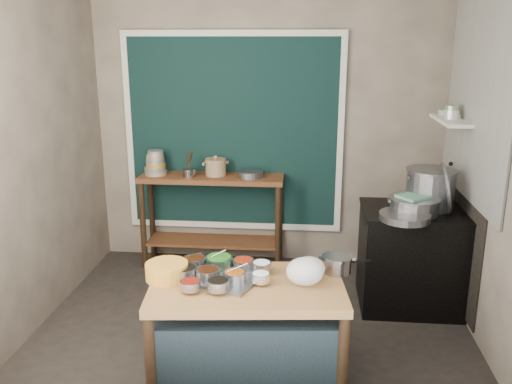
# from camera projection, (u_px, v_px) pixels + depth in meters

# --- Properties ---
(floor) EXTENTS (3.50, 3.00, 0.02)m
(floor) POSITION_uv_depth(u_px,v_px,m) (253.00, 329.00, 4.42)
(floor) COLOR #28231F
(floor) RESTS_ON ground
(back_wall) EXTENTS (3.50, 0.02, 2.80)m
(back_wall) POSITION_uv_depth(u_px,v_px,m) (268.00, 128.00, 5.49)
(back_wall) COLOR gray
(back_wall) RESTS_ON floor
(left_wall) EXTENTS (0.02, 3.00, 2.80)m
(left_wall) POSITION_uv_depth(u_px,v_px,m) (28.00, 156.00, 4.20)
(left_wall) COLOR gray
(left_wall) RESTS_ON floor
(right_wall) EXTENTS (0.02, 3.00, 2.80)m
(right_wall) POSITION_uv_depth(u_px,v_px,m) (497.00, 166.00, 3.88)
(right_wall) COLOR gray
(right_wall) RESTS_ON floor
(curtain_panel) EXTENTS (2.10, 0.02, 1.90)m
(curtain_panel) POSITION_uv_depth(u_px,v_px,m) (233.00, 133.00, 5.49)
(curtain_panel) COLOR black
(curtain_panel) RESTS_ON back_wall
(curtain_frame) EXTENTS (2.22, 0.03, 2.02)m
(curtain_frame) POSITION_uv_depth(u_px,v_px,m) (233.00, 134.00, 5.49)
(curtain_frame) COLOR beige
(curtain_frame) RESTS_ON back_wall
(tile_panel) EXTENTS (0.02, 1.70, 1.70)m
(tile_panel) POSITION_uv_depth(u_px,v_px,m) (477.00, 95.00, 4.29)
(tile_panel) COLOR #B2B2AA
(tile_panel) RESTS_ON right_wall
(soot_patch) EXTENTS (0.01, 1.30, 1.30)m
(soot_patch) POSITION_uv_depth(u_px,v_px,m) (460.00, 227.00, 4.69)
(soot_patch) COLOR black
(soot_patch) RESTS_ON right_wall
(wall_shelf) EXTENTS (0.22, 0.70, 0.03)m
(wall_shelf) POSITION_uv_depth(u_px,v_px,m) (451.00, 120.00, 4.65)
(wall_shelf) COLOR beige
(wall_shelf) RESTS_ON right_wall
(prep_table) EXTENTS (1.32, 0.84, 0.75)m
(prep_table) POSITION_uv_depth(u_px,v_px,m) (247.00, 335.00, 3.60)
(prep_table) COLOR #905F34
(prep_table) RESTS_ON floor
(back_counter) EXTENTS (1.45, 0.40, 0.95)m
(back_counter) POSITION_uv_depth(u_px,v_px,m) (212.00, 220.00, 5.57)
(back_counter) COLOR #5C2F1A
(back_counter) RESTS_ON floor
(stove_block) EXTENTS (0.90, 0.68, 0.85)m
(stove_block) POSITION_uv_depth(u_px,v_px,m) (414.00, 260.00, 4.71)
(stove_block) COLOR black
(stove_block) RESTS_ON floor
(stove_top) EXTENTS (0.92, 0.69, 0.03)m
(stove_top) POSITION_uv_depth(u_px,v_px,m) (418.00, 211.00, 4.59)
(stove_top) COLOR black
(stove_top) RESTS_ON stove_block
(condiment_tray) EXTENTS (0.58, 0.50, 0.02)m
(condiment_tray) POSITION_uv_depth(u_px,v_px,m) (221.00, 278.00, 3.56)
(condiment_tray) COLOR gray
(condiment_tray) RESTS_ON prep_table
(condiment_bowls) EXTENTS (0.65, 0.51, 0.07)m
(condiment_bowls) POSITION_uv_depth(u_px,v_px,m) (218.00, 271.00, 3.56)
(condiment_bowls) COLOR gray
(condiment_bowls) RESTS_ON condiment_tray
(yellow_basin) EXTENTS (0.37, 0.37, 0.11)m
(yellow_basin) POSITION_uv_depth(u_px,v_px,m) (167.00, 271.00, 3.56)
(yellow_basin) COLOR #C57435
(yellow_basin) RESTS_ON prep_table
(saucepan) EXTENTS (0.25, 0.25, 0.11)m
(saucepan) POSITION_uv_depth(u_px,v_px,m) (337.00, 264.00, 3.66)
(saucepan) COLOR gray
(saucepan) RESTS_ON prep_table
(plastic_bag_a) EXTENTS (0.25, 0.22, 0.18)m
(plastic_bag_a) POSITION_uv_depth(u_px,v_px,m) (305.00, 271.00, 3.46)
(plastic_bag_a) COLOR white
(plastic_bag_a) RESTS_ON prep_table
(plastic_bag_b) EXTENTS (0.21, 0.18, 0.15)m
(plastic_bag_b) POSITION_uv_depth(u_px,v_px,m) (309.00, 268.00, 3.55)
(plastic_bag_b) COLOR white
(plastic_bag_b) RESTS_ON prep_table
(bowl_stack) EXTENTS (0.22, 0.22, 0.25)m
(bowl_stack) POSITION_uv_depth(u_px,v_px,m) (156.00, 164.00, 5.46)
(bowl_stack) COLOR tan
(bowl_stack) RESTS_ON back_counter
(utensil_cup) EXTENTS (0.17, 0.17, 0.08)m
(utensil_cup) POSITION_uv_depth(u_px,v_px,m) (189.00, 173.00, 5.39)
(utensil_cup) COLOR gray
(utensil_cup) RESTS_ON back_counter
(ceramic_crock) EXTENTS (0.29, 0.29, 0.15)m
(ceramic_crock) POSITION_uv_depth(u_px,v_px,m) (216.00, 168.00, 5.44)
(ceramic_crock) COLOR #9C7755
(ceramic_crock) RESTS_ON back_counter
(wide_bowl) EXTENTS (0.28, 0.28, 0.06)m
(wide_bowl) POSITION_uv_depth(u_px,v_px,m) (250.00, 174.00, 5.38)
(wide_bowl) COLOR gray
(wide_bowl) RESTS_ON back_counter
(stock_pot) EXTENTS (0.56, 0.56, 0.34)m
(stock_pot) POSITION_uv_depth(u_px,v_px,m) (430.00, 189.00, 4.59)
(stock_pot) COLOR gray
(stock_pot) RESTS_ON stove_top
(pot_lid) EXTENTS (0.16, 0.44, 0.43)m
(pot_lid) POSITION_uv_depth(u_px,v_px,m) (446.00, 188.00, 4.46)
(pot_lid) COLOR gray
(pot_lid) RESTS_ON stove_top
(steamer) EXTENTS (0.50, 0.50, 0.14)m
(steamer) POSITION_uv_depth(u_px,v_px,m) (414.00, 205.00, 4.47)
(steamer) COLOR gray
(steamer) RESTS_ON stove_top
(green_cloth) EXTENTS (0.33, 0.32, 0.02)m
(green_cloth) POSITION_uv_depth(u_px,v_px,m) (415.00, 196.00, 4.45)
(green_cloth) COLOR #5E977D
(green_cloth) RESTS_ON steamer
(shallow_pan) EXTENTS (0.51, 0.51, 0.05)m
(shallow_pan) POSITION_uv_depth(u_px,v_px,m) (405.00, 217.00, 4.32)
(shallow_pan) COLOR gray
(shallow_pan) RESTS_ON stove_top
(shelf_bowl_stack) EXTENTS (0.14, 0.14, 0.11)m
(shelf_bowl_stack) POSITION_uv_depth(u_px,v_px,m) (452.00, 112.00, 4.63)
(shelf_bowl_stack) COLOR silver
(shelf_bowl_stack) RESTS_ON wall_shelf
(shelf_bowl_green) EXTENTS (0.14, 0.14, 0.05)m
(shelf_bowl_green) POSITION_uv_depth(u_px,v_px,m) (445.00, 112.00, 4.87)
(shelf_bowl_green) COLOR gray
(shelf_bowl_green) RESTS_ON wall_shelf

